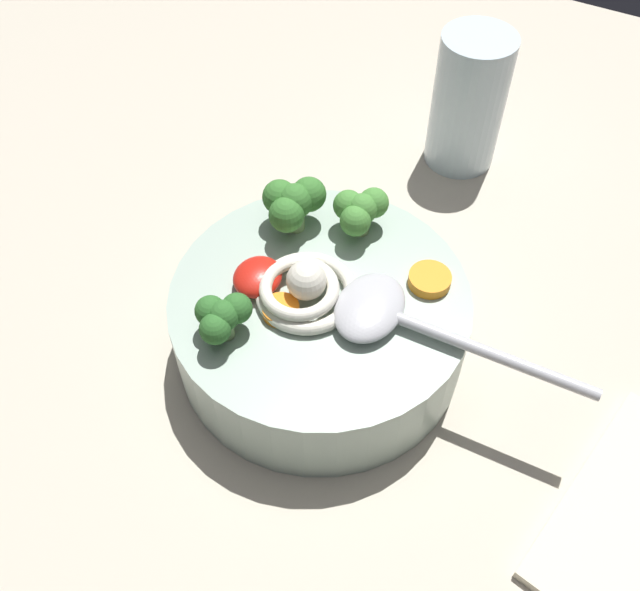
# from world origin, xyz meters

# --- Properties ---
(table_slab) EXTENTS (1.19, 1.19, 0.03)m
(table_slab) POSITION_xyz_m (0.00, 0.00, 0.01)
(table_slab) COLOR #BCB29E
(table_slab) RESTS_ON ground
(soup_bowl) EXTENTS (0.21, 0.21, 0.06)m
(soup_bowl) POSITION_xyz_m (-0.03, -0.02, 0.06)
(soup_bowl) COLOR #9EB2A3
(soup_bowl) RESTS_ON table_slab
(noodle_pile) EXTENTS (0.08, 0.07, 0.03)m
(noodle_pile) POSITION_xyz_m (-0.02, -0.03, 0.10)
(noodle_pile) COLOR silver
(noodle_pile) RESTS_ON soup_bowl
(soup_spoon) EXTENTS (0.06, 0.17, 0.02)m
(soup_spoon) POSITION_xyz_m (-0.03, 0.03, 0.10)
(soup_spoon) COLOR #B7B7BC
(soup_spoon) RESTS_ON soup_bowl
(chili_sauce_dollop) EXTENTS (0.04, 0.03, 0.02)m
(chili_sauce_dollop) POSITION_xyz_m (-0.01, -0.06, 0.10)
(chili_sauce_dollop) COLOR red
(chili_sauce_dollop) RESTS_ON soup_bowl
(broccoli_floret_rear) EXTENTS (0.05, 0.04, 0.04)m
(broccoli_floret_rear) POSITION_xyz_m (-0.07, -0.07, 0.11)
(broccoli_floret_rear) COLOR #7A9E60
(broccoli_floret_rear) RESTS_ON soup_bowl
(broccoli_floret_right) EXTENTS (0.04, 0.04, 0.03)m
(broccoli_floret_right) POSITION_xyz_m (-0.09, -0.02, 0.11)
(broccoli_floret_right) COLOR #7A9E60
(broccoli_floret_right) RESTS_ON soup_bowl
(broccoli_floret_beside_noodles) EXTENTS (0.04, 0.03, 0.03)m
(broccoli_floret_beside_noodles) POSITION_xyz_m (0.03, -0.06, 0.11)
(broccoli_floret_beside_noodles) COLOR #7A9E60
(broccoli_floret_beside_noodles) RESTS_ON soup_bowl
(carrot_slice_left) EXTENTS (0.03, 0.03, 0.01)m
(carrot_slice_left) POSITION_xyz_m (-0.07, 0.04, 0.09)
(carrot_slice_left) COLOR orange
(carrot_slice_left) RESTS_ON soup_bowl
(carrot_slice_far) EXTENTS (0.02, 0.02, 0.01)m
(carrot_slice_far) POSITION_xyz_m (0.00, -0.03, 0.09)
(carrot_slice_far) COLOR orange
(carrot_slice_far) RESTS_ON soup_bowl
(drinking_glass) EXTENTS (0.06, 0.06, 0.12)m
(drinking_glass) POSITION_xyz_m (-0.27, -0.01, 0.09)
(drinking_glass) COLOR silver
(drinking_glass) RESTS_ON table_slab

